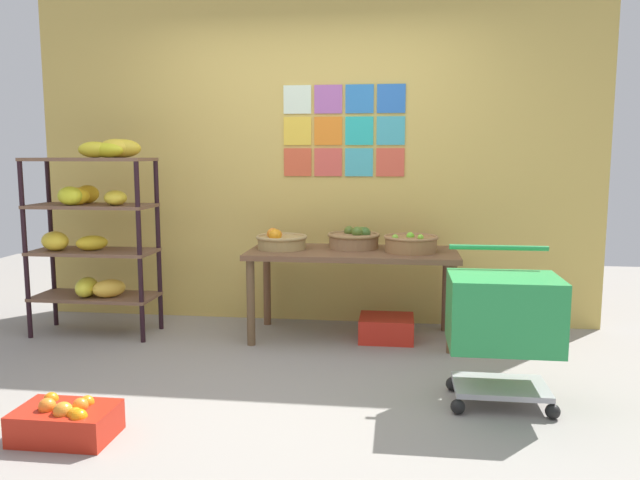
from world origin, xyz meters
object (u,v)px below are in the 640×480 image
object	(u,v)px
fruit_basket_back_left	(281,241)
shopping_cart	(503,317)
fruit_basket_left	(354,239)
produce_crate_under_table	(386,328)
orange_crate_foreground	(66,421)
fruit_basket_centre	(411,243)
display_table	(352,261)
banana_shelf_unit	(93,217)

from	to	relation	value
fruit_basket_back_left	shopping_cart	world-z (taller)	shopping_cart
fruit_basket_left	shopping_cart	world-z (taller)	shopping_cart
produce_crate_under_table	orange_crate_foreground	bearing A→B (deg)	-129.36
fruit_basket_centre	shopping_cart	size ratio (longest dim) A/B	0.46
fruit_basket_centre	orange_crate_foreground	bearing A→B (deg)	-132.12
display_table	orange_crate_foreground	size ratio (longest dim) A/B	3.30
banana_shelf_unit	fruit_basket_left	xyz separation A→B (m)	(1.97, 0.27, -0.17)
orange_crate_foreground	shopping_cart	size ratio (longest dim) A/B	0.55
produce_crate_under_table	shopping_cart	world-z (taller)	shopping_cart
display_table	fruit_basket_back_left	size ratio (longest dim) A/B	3.97
fruit_basket_back_left	orange_crate_foreground	size ratio (longest dim) A/B	0.83
banana_shelf_unit	shopping_cart	bearing A→B (deg)	-19.65
produce_crate_under_table	display_table	bearing A→B (deg)	174.12
banana_shelf_unit	shopping_cart	size ratio (longest dim) A/B	1.74
fruit_basket_left	shopping_cart	size ratio (longest dim) A/B	0.47
fruit_basket_centre	banana_shelf_unit	bearing A→B (deg)	-176.92
display_table	shopping_cart	size ratio (longest dim) A/B	1.80
fruit_basket_back_left	shopping_cart	bearing A→B (deg)	-38.98
fruit_basket_centre	display_table	bearing A→B (deg)	178.56
fruit_basket_left	orange_crate_foreground	xyz separation A→B (m)	(-1.26, -2.01, -0.65)
fruit_basket_centre	produce_crate_under_table	size ratio (longest dim) A/B	0.99
fruit_basket_left	fruit_basket_back_left	xyz separation A→B (m)	(-0.55, -0.11, -0.01)
fruit_basket_left	produce_crate_under_table	bearing A→B (deg)	-31.35
fruit_basket_back_left	fruit_basket_left	bearing A→B (deg)	11.56
fruit_basket_back_left	produce_crate_under_table	size ratio (longest dim) A/B	0.97
fruit_basket_left	orange_crate_foreground	world-z (taller)	fruit_basket_left
display_table	fruit_basket_centre	world-z (taller)	fruit_basket_centre
fruit_basket_back_left	fruit_basket_centre	bearing A→B (deg)	-1.59
orange_crate_foreground	fruit_basket_centre	bearing A→B (deg)	47.88
banana_shelf_unit	fruit_basket_left	bearing A→B (deg)	7.77
banana_shelf_unit	display_table	size ratio (longest dim) A/B	0.97
fruit_basket_back_left	display_table	bearing A→B (deg)	-1.70
banana_shelf_unit	fruit_basket_back_left	bearing A→B (deg)	6.28
fruit_basket_centre	produce_crate_under_table	xyz separation A→B (m)	(-0.17, -0.02, -0.65)
display_table	fruit_basket_left	xyz separation A→B (m)	(0.00, 0.13, 0.15)
fruit_basket_centre	fruit_basket_back_left	bearing A→B (deg)	178.41
fruit_basket_left	shopping_cart	xyz separation A→B (m)	(0.91, -1.30, -0.24)
display_table	produce_crate_under_table	xyz separation A→B (m)	(0.26, -0.03, -0.50)
fruit_basket_centre	fruit_basket_back_left	size ratio (longest dim) A/B	1.02
banana_shelf_unit	fruit_basket_left	distance (m)	2.00
fruit_basket_centre	shopping_cart	bearing A→B (deg)	-67.28
banana_shelf_unit	produce_crate_under_table	bearing A→B (deg)	2.90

